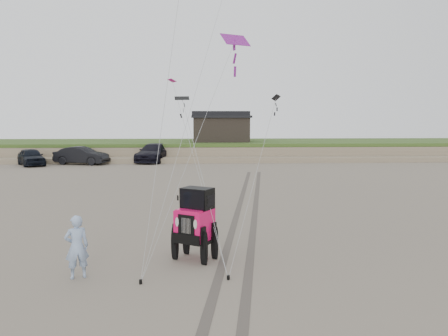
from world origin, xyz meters
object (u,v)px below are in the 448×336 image
Objects in this scene: cabin at (221,128)px; truck_a at (31,157)px; truck_b at (82,156)px; man at (77,247)px; jeep at (195,231)px; truck_c at (154,153)px.

truck_a is (-17.66, -8.13, -2.46)m from cabin.
truck_b is 2.92× the size of man.
truck_b is 1.07× the size of jeep.
man is (1.52, -31.72, -0.04)m from truck_c.
truck_c is at bearing -142.04° from cabin.
jeep is 2.73× the size of man.
truck_a is at bearing 113.24° from truck_b.
jeep is (-2.22, -35.67, -2.37)m from cabin.
truck_c is 3.61× the size of man.
jeep is (4.63, -30.33, -0.03)m from truck_c.
truck_a is at bearing 150.39° from jeep.
jeep is at bearing -179.36° from man.
cabin is 9.00m from truck_c.
truck_b is at bearing -23.64° from truck_a.
cabin is at bearing -7.23° from truck_a.
truck_b is (-13.29, -7.50, -2.41)m from cabin.
jeep reaches higher than truck_b.
truck_a is 31.57m from jeep.
truck_b is 6.79m from truck_c.
truck_c is (-6.85, -5.35, -2.34)m from cabin.
cabin is 15.45m from truck_b.
cabin is 1.39× the size of truck_a.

